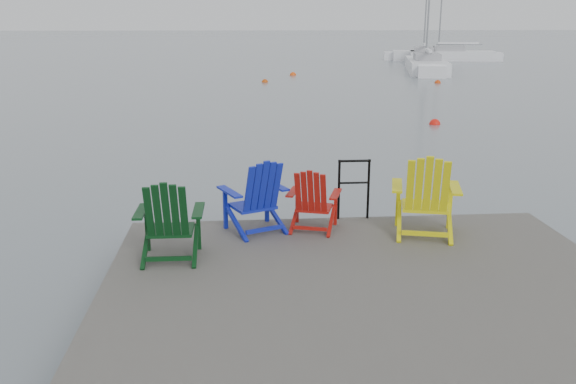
{
  "coord_description": "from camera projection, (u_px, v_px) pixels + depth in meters",
  "views": [
    {
      "loc": [
        -1.41,
        -6.09,
        3.36
      ],
      "look_at": [
        -0.7,
        2.74,
        0.85
      ],
      "focal_mm": 38.0,
      "sensor_mm": 36.0,
      "label": 1
    }
  ],
  "objects": [
    {
      "name": "buoy_c",
      "position": [
        438.0,
        83.0,
        33.51
      ],
      "size": [
        0.35,
        0.35,
        0.35
      ],
      "primitive_type": "sphere",
      "color": "#D93E0C",
      "rests_on": "ground"
    },
    {
      "name": "ground",
      "position": [
        369.0,
        329.0,
        6.87
      ],
      "size": [
        400.0,
        400.0,
        0.0
      ],
      "primitive_type": "plane",
      "color": "slate",
      "rests_on": "ground"
    },
    {
      "name": "sailboat_near",
      "position": [
        426.0,
        66.0,
        40.85
      ],
      "size": [
        4.26,
        9.34,
        12.41
      ],
      "rotation": [
        0.0,
        0.0,
        -0.22
      ],
      "color": "white",
      "rests_on": "ground"
    },
    {
      "name": "dock",
      "position": [
        370.0,
        301.0,
        6.77
      ],
      "size": [
        6.0,
        5.0,
        1.4
      ],
      "color": "#2D2A28",
      "rests_on": "ground"
    },
    {
      "name": "chair_blue",
      "position": [
        257.0,
        196.0,
        8.39
      ],
      "size": [
        1.02,
        0.97,
        1.04
      ],
      "rotation": [
        0.0,
        0.0,
        0.42
      ],
      "color": "#101FAC",
      "rests_on": "dock"
    },
    {
      "name": "handrail",
      "position": [
        354.0,
        183.0,
        8.95
      ],
      "size": [
        0.48,
        0.04,
        0.9
      ],
      "color": "black",
      "rests_on": "dock"
    },
    {
      "name": "chair_green",
      "position": [
        169.0,
        219.0,
        7.4
      ],
      "size": [
        0.83,
        0.77,
        1.03
      ],
      "rotation": [
        0.0,
        0.0,
        -0.01
      ],
      "color": "black",
      "rests_on": "dock"
    },
    {
      "name": "buoy_b",
      "position": [
        265.0,
        82.0,
        33.96
      ],
      "size": [
        0.36,
        0.36,
        0.36
      ],
      "primitive_type": "sphere",
      "color": "#C4460B",
      "rests_on": "ground"
    },
    {
      "name": "chair_yellow",
      "position": [
        426.0,
        195.0,
        8.22
      ],
      "size": [
        1.06,
        1.0,
        1.15
      ],
      "rotation": [
        0.0,
        0.0,
        -0.25
      ],
      "color": "yellow",
      "rests_on": "dock"
    },
    {
      "name": "chair_red",
      "position": [
        313.0,
        199.0,
        8.48
      ],
      "size": [
        0.84,
        0.8,
        0.9
      ],
      "rotation": [
        0.0,
        0.0,
        -0.3
      ],
      "color": "#A8130C",
      "rests_on": "dock"
    },
    {
      "name": "buoy_d",
      "position": [
        293.0,
        75.0,
        38.21
      ],
      "size": [
        0.4,
        0.4,
        0.4
      ],
      "primitive_type": "sphere",
      "color": "#F34E0E",
      "rests_on": "ground"
    },
    {
      "name": "sailboat_far",
      "position": [
        444.0,
        56.0,
        51.96
      ],
      "size": [
        8.74,
        3.79,
        11.7
      ],
      "rotation": [
        0.0,
        0.0,
        1.38
      ],
      "color": "white",
      "rests_on": "ground"
    },
    {
      "name": "sailboat_mid",
      "position": [
        423.0,
        58.0,
        50.05
      ],
      "size": [
        4.15,
        8.38,
        11.24
      ],
      "rotation": [
        0.0,
        0.0,
        -0.26
      ],
      "color": "silver",
      "rests_on": "ground"
    },
    {
      "name": "buoy_a",
      "position": [
        435.0,
        124.0,
        20.29
      ],
      "size": [
        0.37,
        0.37,
        0.37
      ],
      "primitive_type": "sphere",
      "color": "red",
      "rests_on": "ground"
    }
  ]
}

